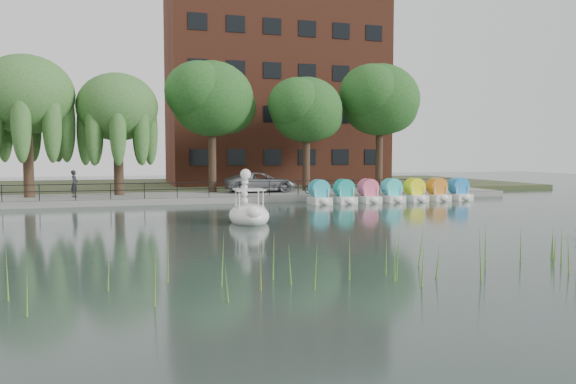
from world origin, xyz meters
name	(u,v)px	position (x,y,z in m)	size (l,w,h in m)	color
ground_plane	(304,229)	(0.00, 0.00, 0.00)	(120.00, 120.00, 0.00)	#394A47
promenade	(232,196)	(0.00, 16.00, 0.20)	(40.00, 6.00, 0.40)	gray
kerb	(240,200)	(0.00, 13.05, 0.20)	(40.00, 0.25, 0.40)	gray
land_strip	(203,185)	(0.00, 30.00, 0.18)	(60.00, 22.00, 0.36)	#47512D
railing	(240,185)	(0.00, 13.25, 1.15)	(32.00, 0.05, 1.00)	black
apartment_building	(275,89)	(7.00, 29.97, 9.36)	(20.00, 10.07, 18.00)	#4C1E16
willow_left	(26,95)	(-13.00, 16.50, 6.87)	(5.88, 5.88, 9.01)	#473323
willow_mid	(117,108)	(-7.50, 17.00, 6.25)	(5.32, 5.32, 8.15)	#473323
broadleaf_center	(212,99)	(-1.00, 18.00, 7.06)	(6.00, 6.00, 9.25)	#473323
broadleaf_right	(306,110)	(6.00, 17.50, 6.39)	(5.40, 5.40, 8.32)	#473323
broadleaf_far	(380,100)	(12.50, 18.50, 7.40)	(6.30, 6.30, 9.71)	#473323
minivan	(261,181)	(2.32, 16.82, 1.22)	(5.91, 2.72, 1.64)	gray
bicycle	(315,186)	(5.59, 14.28, 0.90)	(1.72, 0.60, 1.00)	gray
pedestrian	(74,182)	(-10.22, 15.72, 1.39)	(0.71, 0.48, 1.98)	black
swan_boat	(249,211)	(-1.75, 2.85, 0.54)	(2.01, 3.07, 2.47)	white
pedal_boat_row	(392,193)	(9.81, 11.02, 0.61)	(11.35, 1.70, 1.40)	white
reed_bank	(483,250)	(2.00, -9.50, 0.60)	(24.00, 2.40, 1.20)	#669938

